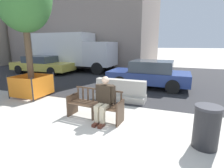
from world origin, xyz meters
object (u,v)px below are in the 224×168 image
object	(u,v)px
jersey_barrier_centre	(121,92)
car_sedan_mid	(149,74)
trash_bin	(206,127)
seated_person	(104,99)
construction_fence	(32,85)
delivery_truck	(72,50)
street_bench	(95,106)
car_taxi_near	(42,65)

from	to	relation	value
jersey_barrier_centre	car_sedan_mid	size ratio (longest dim) A/B	0.49
trash_bin	seated_person	bearing A→B (deg)	169.89
jersey_barrier_centre	construction_fence	bearing A→B (deg)	-168.59
seated_person	jersey_barrier_centre	bearing A→B (deg)	94.29
delivery_truck	construction_fence	bearing A→B (deg)	-71.04
construction_fence	car_sedan_mid	size ratio (longest dim) A/B	0.32
street_bench	trash_bin	xyz separation A→B (m)	(2.89, -0.54, 0.08)
street_bench	construction_fence	size ratio (longest dim) A/B	1.31
street_bench	car_taxi_near	bearing A→B (deg)	139.96
street_bench	jersey_barrier_centre	world-z (taller)	street_bench
car_sedan_mid	delivery_truck	bearing A→B (deg)	152.43
car_taxi_near	delivery_truck	size ratio (longest dim) A/B	0.69
delivery_truck	car_taxi_near	bearing A→B (deg)	-129.09
construction_fence	delivery_truck	distance (m)	7.44
seated_person	car_taxi_near	world-z (taller)	seated_person
car_taxi_near	delivery_truck	distance (m)	2.62
seated_person	street_bench	bearing A→B (deg)	165.86
seated_person	car_sedan_mid	distance (m)	4.68
street_bench	delivery_truck	world-z (taller)	delivery_truck
construction_fence	trash_bin	xyz separation A→B (m)	(6.44, -1.74, -0.01)
street_bench	seated_person	size ratio (longest dim) A/B	1.31
street_bench	trash_bin	world-z (taller)	trash_bin
street_bench	trash_bin	size ratio (longest dim) A/B	1.83
car_taxi_near	trash_bin	size ratio (longest dim) A/B	5.06
construction_fence	car_sedan_mid	distance (m)	5.60
car_sedan_mid	street_bench	bearing A→B (deg)	-101.35
jersey_barrier_centre	delivery_truck	size ratio (longest dim) A/B	0.29
construction_fence	trash_bin	bearing A→B (deg)	-15.11
street_bench	construction_fence	world-z (taller)	construction_fence
street_bench	construction_fence	bearing A→B (deg)	161.35
construction_fence	car_sedan_mid	xyz separation A→B (m)	(4.47, 3.36, 0.20)
construction_fence	trash_bin	distance (m)	6.67
delivery_truck	street_bench	bearing A→B (deg)	-53.89
seated_person	car_taxi_near	size ratio (longest dim) A/B	0.28
delivery_truck	trash_bin	distance (m)	12.44
car_sedan_mid	car_taxi_near	bearing A→B (deg)	168.48
street_bench	jersey_barrier_centre	distance (m)	1.96
car_sedan_mid	trash_bin	world-z (taller)	car_sedan_mid
street_bench	car_sedan_mid	bearing A→B (deg)	78.65
construction_fence	car_sedan_mid	world-z (taller)	car_sedan_mid
trash_bin	car_sedan_mid	bearing A→B (deg)	111.11
jersey_barrier_centre	car_taxi_near	xyz separation A→B (m)	(-7.65, 4.32, 0.32)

